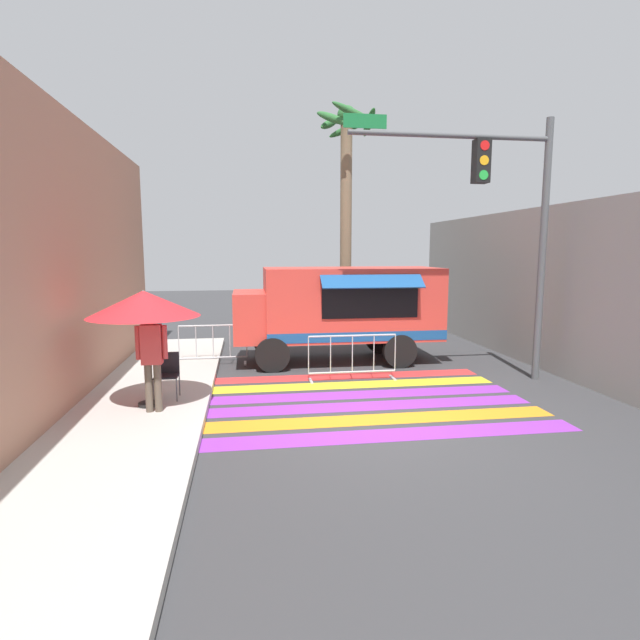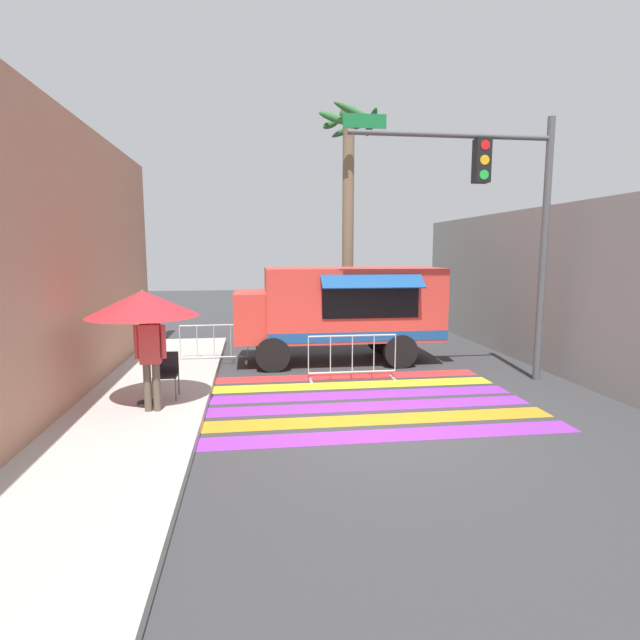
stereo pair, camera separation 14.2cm
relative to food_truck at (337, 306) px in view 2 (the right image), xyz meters
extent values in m
plane|color=#38383A|center=(-0.11, -4.77, -1.48)|extent=(60.00, 60.00, 0.00)
cube|color=#B7B5AD|center=(-5.24, -4.77, -1.40)|extent=(4.40, 16.00, 0.15)
cube|color=tan|center=(-5.53, -4.77, 1.23)|extent=(0.25, 16.00, 5.42)
cube|color=gray|center=(4.98, -1.77, 0.52)|extent=(0.20, 16.00, 4.00)
cube|color=purple|center=(-0.11, -5.42, -1.47)|extent=(6.40, 0.56, 0.01)
cube|color=orange|center=(-0.11, -4.66, -1.47)|extent=(6.40, 0.56, 0.01)
cube|color=purple|center=(-0.11, -3.90, -1.47)|extent=(6.40, 0.56, 0.01)
cube|color=purple|center=(-0.11, -3.14, -1.47)|extent=(6.40, 0.56, 0.01)
cube|color=yellow|center=(-0.11, -2.38, -1.47)|extent=(6.40, 0.56, 0.01)
cube|color=red|center=(-0.11, -1.62, -1.47)|extent=(6.40, 0.56, 0.01)
cube|color=#D13D33|center=(0.41, 0.01, 0.08)|extent=(4.52, 2.01, 1.84)
cube|color=#D13D33|center=(-1.85, 0.01, -0.21)|extent=(1.59, 1.85, 1.24)
cube|color=#1E232D|center=(-2.59, 0.01, 0.10)|extent=(0.06, 1.61, 0.47)
cube|color=black|center=(0.68, -1.01, 0.22)|extent=(2.39, 0.03, 0.83)
cube|color=#194C8C|center=(0.68, -1.22, 0.72)|extent=(2.49, 0.43, 0.31)
cube|color=#194C8C|center=(0.41, -1.01, -0.66)|extent=(4.52, 0.01, 0.24)
cylinder|color=black|center=(-1.71, -0.92, -1.05)|extent=(0.85, 0.22, 0.85)
cylinder|color=black|center=(-1.71, 0.93, -1.05)|extent=(0.85, 0.22, 0.85)
cylinder|color=black|center=(1.48, -0.92, -1.05)|extent=(0.85, 0.22, 0.85)
cylinder|color=black|center=(1.48, 0.93, -1.05)|extent=(0.85, 0.22, 0.85)
cylinder|color=#515456|center=(4.22, -2.46, 1.40)|extent=(0.16, 0.16, 5.75)
cylinder|color=#515456|center=(2.01, -2.46, 3.83)|extent=(4.43, 0.11, 0.11)
cube|color=black|center=(2.67, -2.49, 3.32)|extent=(0.32, 0.28, 0.90)
cylinder|color=red|center=(2.67, -2.63, 3.62)|extent=(0.20, 0.02, 0.20)
cylinder|color=#F2A519|center=(2.67, -2.63, 3.32)|extent=(0.20, 0.02, 0.20)
cylinder|color=green|center=(2.67, -2.63, 3.02)|extent=(0.20, 0.02, 0.20)
cube|color=#197238|center=(0.14, -2.48, 4.05)|extent=(0.90, 0.02, 0.28)
cylinder|color=black|center=(-4.09, -3.76, -1.29)|extent=(0.36, 0.36, 0.06)
cylinder|color=#B2B2B7|center=(-4.09, -3.76, -0.29)|extent=(0.04, 0.04, 2.07)
cone|color=red|center=(-4.09, -3.76, 0.52)|extent=(1.93, 1.93, 0.46)
cylinder|color=#4C4C51|center=(-4.02, -3.58, -1.11)|extent=(0.02, 0.02, 0.42)
cylinder|color=#4C4C51|center=(-3.62, -3.58, -1.11)|extent=(0.02, 0.02, 0.42)
cylinder|color=#4C4C51|center=(-4.02, -3.18, -1.11)|extent=(0.02, 0.02, 0.42)
cylinder|color=#4C4C51|center=(-3.62, -3.18, -1.11)|extent=(0.02, 0.02, 0.42)
cube|color=black|center=(-3.82, -3.38, -0.88)|extent=(0.43, 0.43, 0.03)
cube|color=black|center=(-3.82, -3.18, -0.67)|extent=(0.43, 0.03, 0.40)
cylinder|color=brown|center=(-4.00, -4.11, -0.90)|extent=(0.13, 0.13, 0.84)
cylinder|color=brown|center=(-3.85, -4.11, -0.90)|extent=(0.13, 0.13, 0.84)
cube|color=#CC3F3F|center=(-3.92, -4.11, -0.14)|extent=(0.34, 0.20, 0.68)
cylinder|color=#CC3F3F|center=(-4.14, -4.11, -0.11)|extent=(0.09, 0.09, 0.58)
cylinder|color=#CC3F3F|center=(-3.70, -4.11, -0.11)|extent=(0.09, 0.09, 0.58)
sphere|color=#9E7051|center=(-3.92, -4.11, 0.35)|extent=(0.24, 0.24, 0.24)
cylinder|color=#B7BABF|center=(0.04, -1.96, -0.45)|extent=(2.00, 0.04, 0.04)
cylinder|color=#B7BABF|center=(0.04, -1.96, -1.29)|extent=(2.00, 0.04, 0.04)
cylinder|color=#B7BABF|center=(-0.96, -1.96, -0.87)|extent=(0.02, 0.02, 0.84)
cylinder|color=#B7BABF|center=(-0.46, -1.96, -0.87)|extent=(0.02, 0.02, 0.84)
cylinder|color=#B7BABF|center=(0.04, -1.96, -0.87)|extent=(0.02, 0.02, 0.84)
cylinder|color=#B7BABF|center=(0.54, -1.96, -0.87)|extent=(0.02, 0.02, 0.84)
cylinder|color=#B7BABF|center=(1.04, -1.96, -0.87)|extent=(0.02, 0.02, 0.84)
cube|color=#B7BABF|center=(-0.91, -1.96, -1.46)|extent=(0.06, 0.44, 0.03)
cube|color=#B7BABF|center=(0.99, -1.96, -1.46)|extent=(0.06, 0.44, 0.03)
cylinder|color=#B7BABF|center=(-3.18, 0.08, -0.45)|extent=(1.71, 0.04, 0.04)
cylinder|color=#B7BABF|center=(-3.18, 0.08, -1.29)|extent=(1.71, 0.04, 0.04)
cylinder|color=#B7BABF|center=(-4.04, 0.08, -0.87)|extent=(0.02, 0.02, 0.84)
cylinder|color=#B7BABF|center=(-3.61, 0.08, -0.87)|extent=(0.02, 0.02, 0.84)
cylinder|color=#B7BABF|center=(-3.18, 0.08, -0.87)|extent=(0.02, 0.02, 0.84)
cylinder|color=#B7BABF|center=(-2.75, 0.08, -0.87)|extent=(0.02, 0.02, 0.84)
cylinder|color=#B7BABF|center=(-2.33, 0.08, -0.87)|extent=(0.02, 0.02, 0.84)
cube|color=#B7BABF|center=(-3.99, 0.08, -1.46)|extent=(0.06, 0.44, 0.03)
cube|color=#B7BABF|center=(-2.38, 0.08, -1.46)|extent=(0.06, 0.44, 0.03)
cylinder|color=#7A664C|center=(0.94, 3.40, 2.03)|extent=(0.37, 0.37, 7.02)
sphere|color=#2D6B33|center=(0.94, 3.40, 5.69)|extent=(0.60, 0.60, 0.60)
ellipsoid|color=#2D6B33|center=(1.67, 3.39, 5.49)|extent=(0.27, 1.45, 0.75)
ellipsoid|color=#2D6B33|center=(1.21, 4.11, 5.50)|extent=(1.49, 0.76, 0.76)
ellipsoid|color=#2D6B33|center=(0.43, 3.74, 5.49)|extent=(0.88, 1.16, 0.67)
ellipsoid|color=#2D6B33|center=(0.40, 2.96, 5.48)|extent=(1.05, 1.21, 0.77)
ellipsoid|color=#2D6B33|center=(1.09, 2.56, 5.50)|extent=(1.70, 0.53, 0.82)
camera|label=1|loc=(-2.30, -12.79, 1.43)|focal=28.00mm
camera|label=2|loc=(-2.16, -12.81, 1.43)|focal=28.00mm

